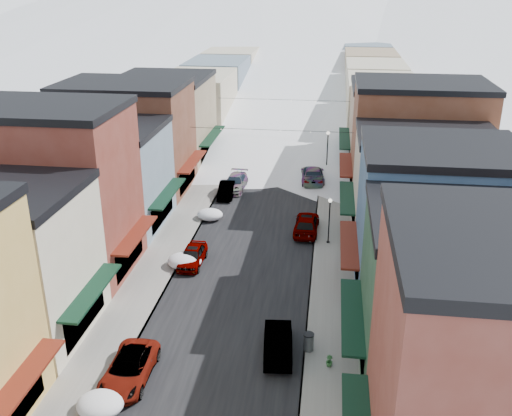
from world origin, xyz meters
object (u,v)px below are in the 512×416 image
(car_green_sedan, at_px, (278,342))
(streetlamp_near, at_px, (329,215))
(trash_can, at_px, (308,342))
(car_white_suv, at_px, (129,369))
(car_dark_hatch, at_px, (226,190))
(car_silver_sedan, at_px, (192,256))

(car_green_sedan, height_order, streetlamp_near, streetlamp_near)
(trash_can, bearing_deg, car_white_suv, -158.55)
(car_white_suv, distance_m, car_green_sedan, 8.51)
(car_white_suv, bearing_deg, streetlamp_near, 59.97)
(car_green_sedan, bearing_deg, trash_can, -174.38)
(trash_can, relative_size, streetlamp_near, 0.28)
(car_white_suv, height_order, car_green_sedan, car_green_sedan)
(trash_can, height_order, streetlamp_near, streetlamp_near)
(car_dark_hatch, relative_size, streetlamp_near, 1.09)
(streetlamp_near, bearing_deg, car_white_suv, -119.58)
(car_dark_hatch, distance_m, car_green_sedan, 25.89)
(car_silver_sedan, bearing_deg, car_white_suv, -90.24)
(streetlamp_near, bearing_deg, trash_can, -93.63)
(car_silver_sedan, distance_m, car_green_sedan, 12.66)
(car_white_suv, relative_size, streetlamp_near, 1.30)
(car_white_suv, relative_size, car_dark_hatch, 1.20)
(car_white_suv, distance_m, trash_can, 10.27)
(car_white_suv, xyz_separation_m, car_green_sedan, (7.80, 3.41, 0.07))
(car_white_suv, relative_size, car_green_sedan, 1.08)
(car_silver_sedan, xyz_separation_m, trash_can, (9.28, -9.84, -0.02))
(car_white_suv, relative_size, trash_can, 4.61)
(streetlamp_near, bearing_deg, car_green_sedan, -100.13)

